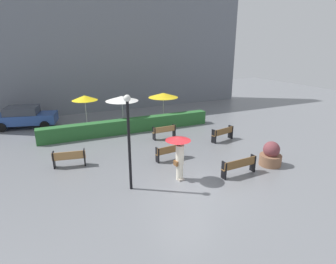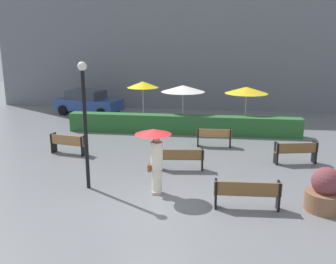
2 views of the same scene
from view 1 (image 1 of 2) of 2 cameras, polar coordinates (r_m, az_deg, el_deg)
ground_plane at (r=12.48m, az=3.92°, el=-10.85°), size 60.00×60.00×0.00m
bench_far_right at (r=17.98m, az=11.18°, el=-0.22°), size 1.69×0.71×0.86m
bench_back_row at (r=18.07m, az=-0.75°, el=0.19°), size 1.57×0.41×0.85m
bench_far_left at (r=14.85m, az=-19.57°, el=-4.95°), size 1.62×0.65×0.84m
bench_mid_center at (r=14.81m, az=0.45°, el=-3.95°), size 1.66×0.49×0.81m
bench_near_right at (r=13.54m, az=14.42°, el=-6.62°), size 1.89×0.42×0.84m
pedestrian_with_umbrella at (r=12.37m, az=2.26°, el=-3.81°), size 1.13×1.13×2.07m
planter_pot at (r=15.10m, az=20.29°, el=-4.47°), size 1.10×1.10×1.26m
lamp_post at (r=11.31m, az=-8.04°, el=-0.36°), size 0.28×0.28×4.07m
patio_umbrella_yellow at (r=20.78m, az=-16.68°, el=6.69°), size 1.81×1.81×2.41m
patio_umbrella_white at (r=20.25m, az=-9.42°, el=6.78°), size 2.35×2.35×2.36m
patio_umbrella_yellow_far at (r=21.68m, az=-0.97°, el=7.55°), size 2.29×2.29×2.29m
hedge_strip at (r=19.54m, az=-7.88°, el=1.31°), size 11.92×0.70×0.96m
building_facade at (r=26.12m, az=-13.61°, el=17.35°), size 28.00×1.20×11.94m
parked_car at (r=22.93m, az=-27.22°, el=2.82°), size 4.50×2.75×1.57m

